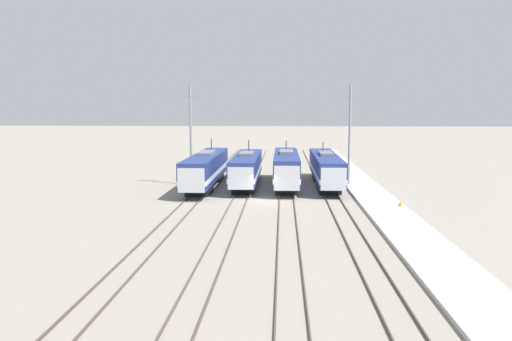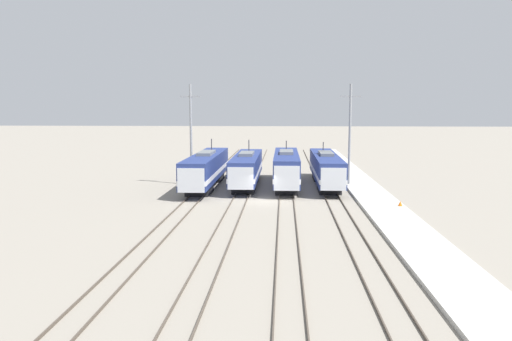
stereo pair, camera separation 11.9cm
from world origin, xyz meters
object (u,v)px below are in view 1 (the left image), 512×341
at_px(locomotive_center_left, 246,169).
at_px(locomotive_far_right, 326,169).
at_px(locomotive_far_left, 206,169).
at_px(traffic_cone, 400,203).
at_px(catenary_tower_left, 191,133).
at_px(catenary_tower_right, 350,133).
at_px(locomotive_center_right, 286,168).

relative_size(locomotive_center_left, locomotive_far_right, 0.91).
xyz_separation_m(locomotive_far_left, traffic_cone, (19.82, -11.53, -1.63)).
bearing_deg(locomotive_far_left, catenary_tower_left, 139.23).
height_order(locomotive_center_left, traffic_cone, locomotive_center_left).
bearing_deg(locomotive_center_left, traffic_cone, -39.28).
height_order(catenary_tower_right, traffic_cone, catenary_tower_right).
bearing_deg(locomotive_far_left, locomotive_center_left, 10.09).
bearing_deg(locomotive_far_left, traffic_cone, -30.19).
relative_size(locomotive_far_left, locomotive_center_left, 1.15).
distance_m(locomotive_center_right, catenary_tower_left, 12.15).
distance_m(locomotive_center_right, catenary_tower_right, 8.52).
relative_size(locomotive_far_right, traffic_cone, 41.81).
xyz_separation_m(locomotive_center_left, locomotive_center_right, (4.70, -0.18, 0.12)).
relative_size(locomotive_far_left, locomotive_far_right, 1.04).
xyz_separation_m(locomotive_center_right, catenary_tower_right, (7.41, 1.06, 4.08)).
bearing_deg(locomotive_center_left, locomotive_far_right, 5.08).
height_order(locomotive_far_right, catenary_tower_left, catenary_tower_left).
distance_m(locomotive_center_left, catenary_tower_right, 12.85).
bearing_deg(catenary_tower_right, locomotive_center_right, -171.89).
distance_m(locomotive_center_left, locomotive_far_right, 9.44).
height_order(catenary_tower_left, catenary_tower_right, same).
relative_size(locomotive_far_left, catenary_tower_right, 1.66).
bearing_deg(locomotive_far_right, locomotive_center_right, -167.83).
bearing_deg(locomotive_far_right, locomotive_center_left, -174.92).
bearing_deg(traffic_cone, locomotive_center_right, 130.52).
distance_m(locomotive_far_right, catenary_tower_right, 4.99).
bearing_deg(catenary_tower_left, locomotive_center_left, -7.47).
height_order(locomotive_center_right, traffic_cone, locomotive_center_right).
bearing_deg(catenary_tower_right, locomotive_center_left, -175.85).
bearing_deg(traffic_cone, catenary_tower_left, 148.73).
distance_m(locomotive_far_left, locomotive_center_left, 4.78).
relative_size(locomotive_far_right, catenary_tower_right, 1.59).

